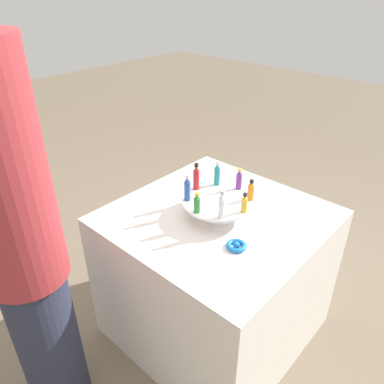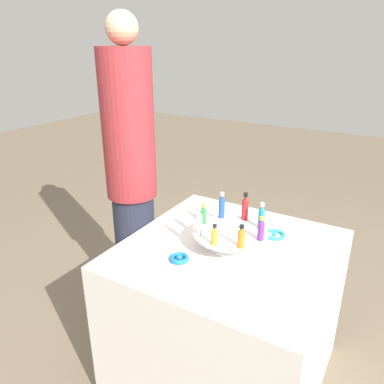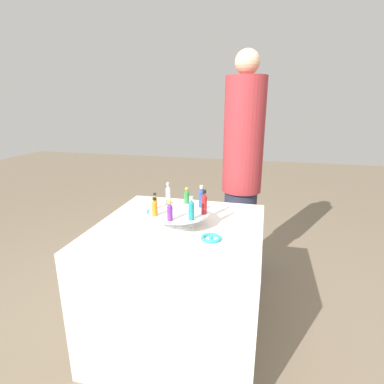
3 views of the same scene
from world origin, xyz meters
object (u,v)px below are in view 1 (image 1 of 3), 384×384
bottle_gold (244,203)px  person_figure (20,243)px  bottle_purple (239,180)px  bottle_clear (222,205)px  ribbon_bow_blue (236,246)px  bottle_teal (217,174)px  bottle_red (196,177)px  bottle_green (197,203)px  bottle_orange (251,191)px  display_stand (219,204)px  ribbon_bow_teal (204,188)px  bottle_blue (187,189)px

bottle_gold → person_figure: person_figure is taller
bottle_purple → person_figure: size_ratio=0.06×
bottle_clear → ribbon_bow_blue: size_ratio=1.54×
bottle_clear → person_figure: 0.76m
bottle_purple → bottle_teal: bottle_teal is taller
bottle_teal → bottle_red: (-0.05, -0.10, 0.00)m
bottle_red → person_figure: 0.79m
bottle_green → bottle_teal: 0.26m
bottle_clear → bottle_orange: bottle_clear is taller
display_stand → bottle_red: size_ratio=2.50×
bottle_gold → bottle_teal: bottle_teal is taller
bottle_green → person_figure: person_figure is taller
bottle_clear → ribbon_bow_teal: (-0.30, 0.24, -0.13)m
display_stand → bottle_green: size_ratio=3.48×
bottle_purple → ribbon_bow_teal: bottle_purple is taller
bottle_blue → ribbon_bow_teal: bottle_blue is taller
bottle_clear → ribbon_bow_teal: 0.41m
bottle_teal → person_figure: bearing=-101.5°
bottle_red → person_figure: size_ratio=0.08×
bottle_gold → bottle_red: bottle_red is taller
bottle_blue → person_figure: person_figure is taller
bottle_blue → bottle_purple: 0.26m
ribbon_bow_teal → ribbon_bow_blue: (0.41, -0.27, 0.00)m
display_stand → bottle_teal: (-0.09, 0.10, 0.08)m
bottle_green → bottle_purple: bottle_purple is taller
bottle_orange → person_figure: bearing=-113.5°
display_stand → ribbon_bow_blue: 0.25m
ribbon_bow_blue → bottle_gold: bearing=115.7°
display_stand → bottle_blue: 0.16m
bottle_blue → bottle_clear: (0.20, -0.01, 0.00)m
ribbon_bow_blue → bottle_teal: bearing=141.1°
display_stand → ribbon_bow_blue: (0.20, -0.14, -0.05)m
bottle_green → bottle_gold: (0.15, 0.13, -0.00)m
bottle_purple → display_stand: bearing=-92.5°
ribbon_bow_blue → display_stand: bearing=146.1°
bottle_clear → bottle_gold: 0.11m
bottle_green → ribbon_bow_teal: bearing=125.4°
bottle_gold → bottle_clear: bearing=-115.0°
bottle_gold → ribbon_bow_teal: bearing=157.4°
bottle_red → ribbon_bow_teal: bearing=115.7°
bottle_gold → bottle_purple: (-0.13, 0.15, 0.01)m
bottle_green → bottle_clear: bottle_clear is taller
person_figure → bottle_green: bearing=-3.4°
bottle_purple → ribbon_bow_teal: (-0.21, -0.00, -0.12)m
bottle_clear → ribbon_bow_teal: bearing=141.1°
bottle_red → person_figure: bearing=-99.7°
bottle_purple → ribbon_bow_teal: 0.24m
bottle_orange → bottle_purple: (-0.10, 0.05, 0.00)m
bottle_gold → bottle_purple: bottle_purple is taller
bottle_clear → bottle_red: 0.26m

